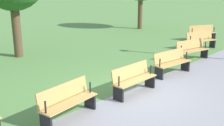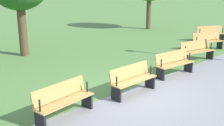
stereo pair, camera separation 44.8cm
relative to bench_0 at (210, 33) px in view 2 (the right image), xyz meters
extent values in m
plane|color=#5B8C47|center=(9.48, 2.41, -0.47)|extent=(120.00, 120.00, 0.00)
cube|color=#939399|center=(9.48, 4.49, -0.47)|extent=(34.14, 4.93, 0.01)
cube|color=tan|center=(0.03, 0.06, -0.02)|extent=(1.69, 1.18, 0.04)
cube|color=tan|center=(-0.06, -0.12, 0.22)|extent=(1.54, 0.88, 0.40)
cube|color=black|center=(-0.66, 0.43, -0.25)|extent=(0.23, 0.36, 0.43)
cylinder|color=black|center=(-0.65, 0.44, 0.14)|extent=(0.06, 0.06, 0.30)
cube|color=black|center=(0.72, -0.31, -0.25)|extent=(0.23, 0.36, 0.43)
cylinder|color=black|center=(0.73, -0.29, 0.14)|extent=(0.06, 0.06, 0.30)
cube|color=tan|center=(2.27, 1.08, -0.02)|extent=(1.73, 1.01, 0.04)
cube|color=tan|center=(2.20, 0.89, 0.22)|extent=(1.61, 0.70, 0.40)
cube|color=black|center=(1.54, 1.36, -0.25)|extent=(0.19, 0.37, 0.43)
cylinder|color=black|center=(1.55, 1.38, 0.14)|extent=(0.06, 0.06, 0.30)
cube|color=black|center=(3.00, 0.80, -0.25)|extent=(0.19, 0.37, 0.43)
cylinder|color=black|center=(3.01, 0.82, 0.14)|extent=(0.06, 0.06, 0.30)
cube|color=tan|center=(4.61, 1.82, -0.02)|extent=(1.74, 0.83, 0.04)
cube|color=tan|center=(4.57, 1.62, 0.22)|extent=(1.66, 0.51, 0.40)
cube|color=black|center=(3.86, 2.00, -0.25)|extent=(0.15, 0.38, 0.43)
cylinder|color=black|center=(3.86, 2.02, 0.14)|extent=(0.05, 0.05, 0.30)
cube|color=black|center=(5.37, 1.63, -0.25)|extent=(0.15, 0.38, 0.43)
cylinder|color=black|center=(5.38, 1.65, 0.14)|extent=(0.05, 0.05, 0.30)
cube|color=tan|center=(7.03, 2.26, -0.02)|extent=(1.72, 0.64, 0.04)
cube|color=tan|center=(7.01, 2.06, 0.22)|extent=(1.68, 0.31, 0.40)
cube|color=black|center=(6.26, 2.36, -0.25)|extent=(0.11, 0.38, 0.43)
cylinder|color=black|center=(6.26, 2.38, 0.14)|extent=(0.05, 0.05, 0.30)
cube|color=black|center=(7.81, 2.17, -0.25)|extent=(0.11, 0.38, 0.43)
cylinder|color=black|center=(7.81, 2.19, 0.14)|extent=(0.05, 0.05, 0.30)
cube|color=tan|center=(9.48, 2.41, -0.02)|extent=(1.68, 0.44, 0.04)
cube|color=tan|center=(9.48, 2.21, 0.22)|extent=(1.68, 0.10, 0.40)
cube|color=black|center=(8.70, 2.41, -0.25)|extent=(0.06, 0.37, 0.43)
cylinder|color=black|center=(8.70, 2.43, 0.14)|extent=(0.04, 0.04, 0.30)
cube|color=black|center=(10.27, 2.41, -0.25)|extent=(0.06, 0.37, 0.43)
cylinder|color=black|center=(10.27, 2.43, 0.14)|extent=(0.04, 0.04, 0.30)
cube|color=tan|center=(11.94, 2.26, -0.02)|extent=(1.72, 0.64, 0.04)
cube|color=tan|center=(11.96, 2.06, 0.22)|extent=(1.68, 0.31, 0.40)
cube|color=black|center=(11.16, 2.17, -0.25)|extent=(0.11, 0.38, 0.43)
cylinder|color=black|center=(11.16, 2.19, 0.14)|extent=(0.05, 0.05, 0.30)
cube|color=black|center=(12.71, 2.36, -0.25)|extent=(0.11, 0.38, 0.43)
cylinder|color=black|center=(12.71, 2.38, 0.14)|extent=(0.05, 0.05, 0.30)
cylinder|color=brown|center=(-0.95, -5.47, 0.82)|extent=(0.34, 0.34, 2.58)
cylinder|color=brown|center=(9.62, -4.46, 0.84)|extent=(0.39, 0.39, 2.62)
camera|label=1|loc=(15.93, 7.47, 2.85)|focal=44.86mm
camera|label=2|loc=(15.61, 7.79, 2.85)|focal=44.86mm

